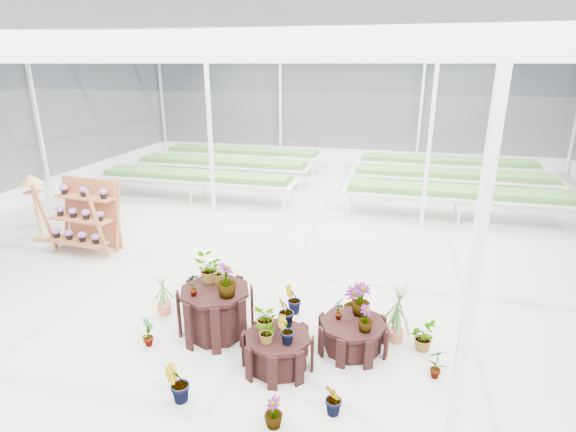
% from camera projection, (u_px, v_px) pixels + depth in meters
% --- Properties ---
extents(ground_plane, '(24.00, 24.00, 0.00)m').
position_uv_depth(ground_plane, '(274.00, 281.00, 9.15)').
color(ground_plane, gray).
rests_on(ground_plane, ground).
extents(greenhouse_shell, '(18.00, 24.00, 4.50)m').
position_uv_depth(greenhouse_shell, '(273.00, 173.00, 8.42)').
color(greenhouse_shell, white).
rests_on(greenhouse_shell, ground).
extents(steel_frame, '(18.00, 24.00, 4.50)m').
position_uv_depth(steel_frame, '(273.00, 173.00, 8.42)').
color(steel_frame, silver).
rests_on(steel_frame, ground).
extents(nursery_benches, '(16.00, 7.00, 0.84)m').
position_uv_depth(nursery_benches, '(330.00, 178.00, 15.62)').
color(nursery_benches, silver).
rests_on(nursery_benches, ground).
extents(plinth_tall, '(1.53, 1.53, 0.80)m').
position_uv_depth(plinth_tall, '(216.00, 311.00, 7.25)').
color(plinth_tall, black).
rests_on(plinth_tall, ground).
extents(plinth_mid, '(1.11, 1.11, 0.53)m').
position_uv_depth(plinth_mid, '(278.00, 351.00, 6.47)').
color(plinth_mid, black).
rests_on(plinth_mid, ground).
extents(plinth_low, '(1.25, 1.25, 0.47)m').
position_uv_depth(plinth_low, '(352.00, 336.00, 6.89)').
color(plinth_low, black).
rests_on(plinth_low, ground).
extents(shelf_rack, '(1.65, 0.97, 1.68)m').
position_uv_depth(shelf_rack, '(82.00, 217.00, 10.36)').
color(shelf_rack, '#9E532F').
rests_on(shelf_rack, ground).
extents(bird_table, '(0.42, 0.42, 1.69)m').
position_uv_depth(bird_table, '(36.00, 207.00, 11.02)').
color(bird_table, '#A27E4A').
rests_on(bird_table, ground).
extents(nursery_plants, '(4.90, 3.03, 1.36)m').
position_uv_depth(nursery_plants, '(284.00, 308.00, 7.01)').
color(nursery_plants, '#477433').
rests_on(nursery_plants, ground).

